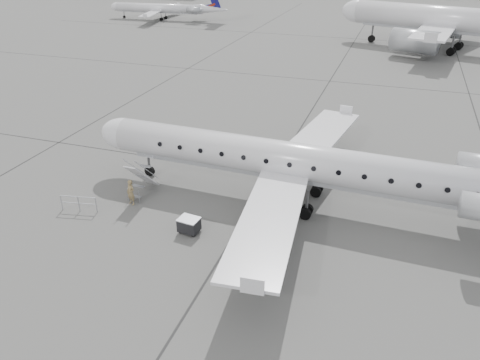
% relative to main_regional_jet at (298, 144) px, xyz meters
% --- Properties ---
extents(ground, '(320.00, 320.00, 0.00)m').
position_rel_main_regional_jet_xyz_m(ground, '(0.71, -3.89, -3.94)').
color(ground, '#5C5C5A').
rests_on(ground, ground).
extents(main_regional_jet, '(31.45, 23.14, 7.88)m').
position_rel_main_regional_jet_xyz_m(main_regional_jet, '(0.00, 0.00, 0.00)').
color(main_regional_jet, silver).
rests_on(main_regional_jet, ground).
extents(airstair, '(0.93, 2.53, 2.47)m').
position_rel_main_regional_jet_xyz_m(airstair, '(-9.46, -2.09, -2.71)').
color(airstair, silver).
rests_on(airstair, ground).
extents(passenger, '(0.70, 0.57, 1.65)m').
position_rel_main_regional_jet_xyz_m(passenger, '(-9.51, -3.49, -3.12)').
color(passenger, olive).
rests_on(passenger, ground).
extents(safety_railing, '(2.17, 0.51, 1.00)m').
position_rel_main_regional_jet_xyz_m(safety_railing, '(-12.07, -5.25, -3.44)').
color(safety_railing, '#999BA1').
rests_on(safety_railing, ground).
extents(baggage_cart, '(1.18, 1.00, 0.95)m').
position_rel_main_regional_jet_xyz_m(baggage_cart, '(-4.84, -5.19, -3.47)').
color(baggage_cart, black).
rests_on(baggage_cart, ground).
extents(bg_narrowbody, '(39.58, 33.15, 12.21)m').
position_rel_main_regional_jet_xyz_m(bg_narrowbody, '(10.50, 49.38, 2.17)').
color(bg_narrowbody, silver).
rests_on(bg_narrowbody, ground).
extents(bg_regional_left, '(24.10, 18.18, 6.01)m').
position_rel_main_regional_jet_xyz_m(bg_regional_left, '(-41.48, 61.61, -0.93)').
color(bg_regional_left, silver).
rests_on(bg_regional_left, ground).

